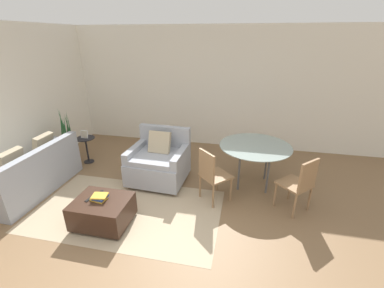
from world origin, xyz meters
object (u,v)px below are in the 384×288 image
Objects in this scene: tv_remote_primary at (90,199)px; potted_plant at (69,146)px; ottoman at (103,211)px; tv_remote_secondary at (102,193)px; dining_table at (255,149)px; dining_chair_near_right at (300,182)px; side_table at (86,145)px; couch at (30,175)px; dining_chair_near_left at (212,173)px; armchair at (159,162)px; book_stack at (100,197)px; picture_frame at (84,134)px.

tv_remote_primary is 2.47m from potted_plant.
tv_remote_secondary is (-0.08, 0.16, 0.18)m from ottoman.
potted_plant reaches higher than dining_table.
tv_remote_primary and tv_remote_secondary have the same top height.
ottoman is 2.90m from dining_chair_near_right.
potted_plant reaches higher than side_table.
dining_chair_near_right is (2.83, 0.72, 0.12)m from tv_remote_secondary.
couch and dining_chair_near_right have the same top height.
dining_chair_near_left reaches higher than ottoman.
potted_plant is (-2.24, 0.47, -0.08)m from armchair.
tv_remote_secondary is 1.68m from dining_chair_near_left.
book_stack is 0.43× the size of side_table.
tv_remote_primary is at bearing -47.29° from potted_plant.
dining_chair_near_right is at bearing 17.31° from book_stack.
armchair reaches higher than ottoman.
armchair is 1.15× the size of dining_chair_near_right.
dining_table is (2.09, 1.54, 0.48)m from ottoman.
armchair is 1.14m from dining_chair_near_left.
couch is 1.23m from side_table.
couch is 10.83× the size of tv_remote_secondary.
dining_chair_near_left and dining_chair_near_right have the same top height.
picture_frame is (-1.73, 0.38, 0.27)m from armchair.
tv_remote_secondary is at bearing -147.46° from dining_table.
ottoman is at bearing -106.46° from armchair.
potted_plant reaches higher than couch.
book_stack is (-0.42, -1.32, 0.06)m from armchair.
potted_plant is at bearing 135.55° from ottoman.
picture_frame is (-1.34, 1.72, 0.42)m from ottoman.
ottoman is at bearing -52.08° from picture_frame.
tv_remote_secondary is 2.93m from dining_chair_near_right.
armchair is at bearing 21.00° from couch.
dining_chair_near_right is (2.92, 0.88, 0.12)m from tv_remote_primary.
tv_remote_primary is 2.09m from picture_frame.
potted_plant is (-1.84, 1.81, 0.07)m from ottoman.
couch is 1.40× the size of dining_table.
book_stack is at bearing -107.61° from armchair.
tv_remote_primary is 1.03× the size of tv_remote_secondary.
dining_chair_near_left is (3.10, 0.34, 0.22)m from couch.
dining_table is at bearing -2.97° from side_table.
dining_chair_near_left is at bearing -135.00° from dining_table.
couch is 1.74m from book_stack.
couch is 3.92m from dining_table.
side_table is (-1.17, 1.72, -0.01)m from tv_remote_primary.
dining_chair_near_right reaches higher than book_stack.
side_table is at bearing 128.84° from tv_remote_secondary.
dining_table is at bearing 135.00° from dining_chair_near_right.
dining_table is (2.17, 1.38, 0.29)m from tv_remote_secondary.
dining_chair_near_left is at bearing -16.89° from picture_frame.
picture_frame reaches higher than ottoman.
potted_plant is (-0.17, 1.27, -0.01)m from couch.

